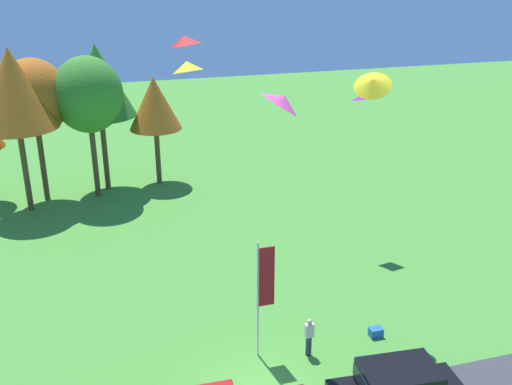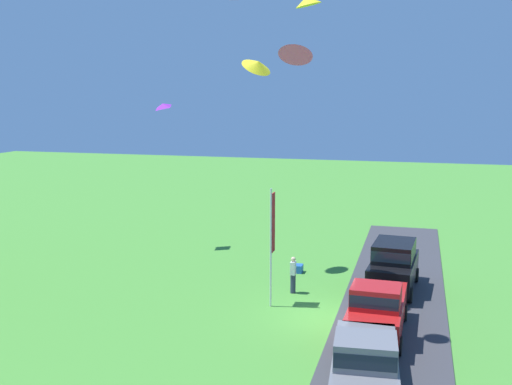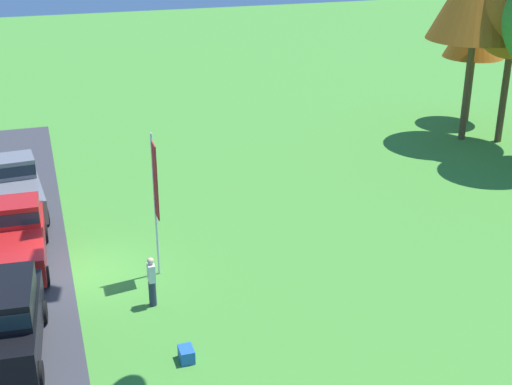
# 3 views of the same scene
# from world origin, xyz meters

# --- Properties ---
(ground_plane) EXTENTS (120.00, 120.00, 0.00)m
(ground_plane) POSITION_xyz_m (0.00, 0.00, 0.00)
(ground_plane) COLOR #478E33
(pavement_strip) EXTENTS (36.00, 4.40, 0.06)m
(pavement_strip) POSITION_xyz_m (0.00, -2.64, 0.03)
(pavement_strip) COLOR #38383D
(pavement_strip) RESTS_ON ground
(car_pickup_by_flagpole) EXTENTS (5.13, 2.36, 2.14)m
(car_pickup_by_flagpole) POSITION_xyz_m (-6.37, -2.16, 1.11)
(car_pickup_by_flagpole) COLOR slate
(car_pickup_by_flagpole) RESTS_ON ground
(car_pickup_near_entrance) EXTENTS (5.05, 2.16, 2.14)m
(car_pickup_near_entrance) POSITION_xyz_m (-1.51, -2.17, 1.11)
(car_pickup_near_entrance) COLOR red
(car_pickup_near_entrance) RESTS_ON ground
(car_suv_far_end) EXTENTS (4.73, 2.32, 2.28)m
(car_suv_far_end) POSITION_xyz_m (4.21, -2.52, 1.30)
(car_suv_far_end) COLOR black
(car_suv_far_end) RESTS_ON ground
(person_on_lawn) EXTENTS (0.36, 0.24, 1.71)m
(person_on_lawn) POSITION_xyz_m (2.68, 1.90, 0.88)
(person_on_lawn) COLOR #2D334C
(person_on_lawn) RESTS_ON ground
(flag_banner) EXTENTS (0.71, 0.08, 5.16)m
(flag_banner) POSITION_xyz_m (0.92, 2.47, 3.26)
(flag_banner) COLOR silver
(flag_banner) RESTS_ON ground
(cooler_box) EXTENTS (0.56, 0.40, 0.40)m
(cooler_box) POSITION_xyz_m (5.91, 2.29, 0.20)
(cooler_box) COLOR blue
(cooler_box) RESTS_ON ground
(kite_delta_topmost) EXTENTS (1.43, 1.46, 1.09)m
(kite_delta_topmost) POSITION_xyz_m (1.25, 1.59, 10.76)
(kite_delta_topmost) COLOR #EA4C9E
(kite_delta_over_trees) EXTENTS (1.25, 1.27, 0.50)m
(kite_delta_over_trees) POSITION_xyz_m (-2.06, 0.52, 12.23)
(kite_delta_over_trees) COLOR yellow
(kite_delta_high_left) EXTENTS (2.11, 2.10, 1.16)m
(kite_delta_high_left) POSITION_xyz_m (6.05, 4.53, 10.51)
(kite_delta_high_left) COLOR yellow
(kite_diamond_mid_center) EXTENTS (1.20, 1.04, 0.49)m
(kite_diamond_mid_center) POSITION_xyz_m (8.89, 10.95, 8.40)
(kite_diamond_mid_center) COLOR purple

